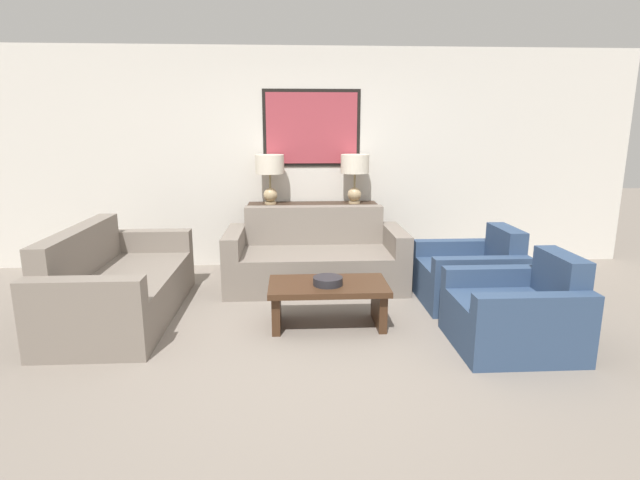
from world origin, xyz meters
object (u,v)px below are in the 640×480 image
(couch_by_side, at_px, (118,287))
(armchair_near_camera, at_px, (516,315))
(console_table, at_px, (313,236))
(coffee_table, at_px, (328,295))
(table_lamp_left, at_px, (270,170))
(armchair_near_back_wall, at_px, (471,277))
(table_lamp_right, at_px, (355,169))
(couch_by_back_wall, at_px, (315,260))
(decorative_bowl, at_px, (328,281))

(couch_by_side, relative_size, armchair_near_camera, 2.13)
(console_table, distance_m, coffee_table, 1.84)
(armchair_near_camera, bearing_deg, couch_by_side, 166.09)
(table_lamp_left, height_order, armchair_near_camera, table_lamp_left)
(armchair_near_back_wall, relative_size, armchair_near_camera, 1.00)
(coffee_table, relative_size, armchair_near_back_wall, 1.14)
(table_lamp_left, xyz_separation_m, armchair_near_camera, (2.02, -2.35, -0.96))
(coffee_table, xyz_separation_m, armchair_near_back_wall, (1.46, 0.51, -0.02))
(table_lamp_right, bearing_deg, table_lamp_left, 180.00)
(couch_by_back_wall, bearing_deg, table_lamp_left, 126.65)
(decorative_bowl, bearing_deg, console_table, 91.56)
(console_table, xyz_separation_m, decorative_bowl, (0.05, -1.88, 0.02))
(decorative_bowl, bearing_deg, armchair_near_camera, -17.92)
(table_lamp_left, height_order, coffee_table, table_lamp_left)
(decorative_bowl, distance_m, armchair_near_camera, 1.54)
(table_lamp_right, relative_size, armchair_near_camera, 0.65)
(couch_by_side, height_order, armchair_near_back_wall, couch_by_side)
(table_lamp_right, bearing_deg, console_table, 180.00)
(console_table, distance_m, couch_by_side, 2.39)
(armchair_near_back_wall, bearing_deg, table_lamp_right, 127.33)
(console_table, height_order, decorative_bowl, console_table)
(console_table, relative_size, couch_by_back_wall, 0.81)
(couch_by_back_wall, bearing_deg, coffee_table, -87.19)
(table_lamp_left, bearing_deg, table_lamp_right, 0.00)
(table_lamp_left, height_order, armchair_near_back_wall, table_lamp_left)
(console_table, bearing_deg, couch_by_side, -140.64)
(coffee_table, xyz_separation_m, armchair_near_camera, (1.46, -0.51, -0.02))
(armchair_near_back_wall, bearing_deg, armchair_near_camera, -90.00)
(armchair_near_back_wall, height_order, armchair_near_camera, same)
(table_lamp_right, height_order, couch_by_side, table_lamp_right)
(table_lamp_left, xyz_separation_m, table_lamp_right, (1.01, 0.00, 0.00))
(table_lamp_right, height_order, coffee_table, table_lamp_right)
(decorative_bowl, xyz_separation_m, armchair_near_camera, (1.46, -0.47, -0.16))
(couch_by_back_wall, xyz_separation_m, armchair_near_back_wall, (1.51, -0.64, -0.02))
(couch_by_back_wall, bearing_deg, armchair_near_back_wall, -22.88)
(table_lamp_right, xyz_separation_m, coffee_table, (-0.45, -1.83, -0.94))
(table_lamp_left, relative_size, table_lamp_right, 1.00)
(couch_by_back_wall, xyz_separation_m, decorative_bowl, (0.05, -1.20, 0.14))
(table_lamp_left, bearing_deg, coffee_table, -72.93)
(couch_by_back_wall, relative_size, armchair_near_back_wall, 2.13)
(console_table, bearing_deg, coffee_table, -88.24)
(console_table, relative_size, armchair_near_back_wall, 1.72)
(table_lamp_right, bearing_deg, decorative_bowl, -103.64)
(table_lamp_right, relative_size, couch_by_back_wall, 0.30)
(table_lamp_left, bearing_deg, couch_by_side, -131.51)
(table_lamp_left, relative_size, couch_by_back_wall, 0.30)
(table_lamp_right, xyz_separation_m, couch_by_back_wall, (-0.51, -0.68, -0.94))
(table_lamp_left, relative_size, couch_by_side, 0.30)
(couch_by_side, bearing_deg, table_lamp_left, 48.49)
(coffee_table, bearing_deg, decorative_bowl, -97.22)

